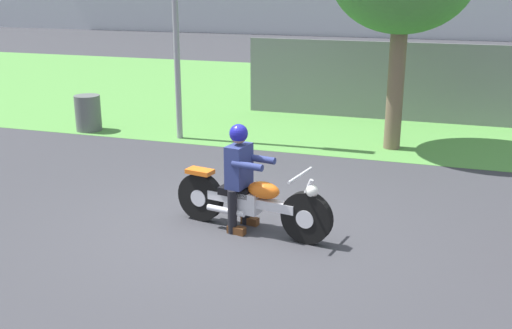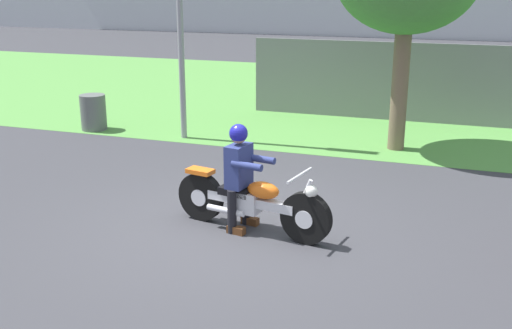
{
  "view_description": "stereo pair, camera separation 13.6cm",
  "coord_description": "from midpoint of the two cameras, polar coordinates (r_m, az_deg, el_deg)",
  "views": [
    {
      "loc": [
        2.65,
        -6.92,
        3.16
      ],
      "look_at": [
        0.34,
        0.21,
        0.85
      ],
      "focal_mm": 42.34,
      "sensor_mm": 36.0,
      "label": 1
    },
    {
      "loc": [
        2.78,
        -6.88,
        3.16
      ],
      "look_at": [
        0.34,
        0.21,
        0.85
      ],
      "focal_mm": 42.34,
      "sensor_mm": 36.0,
      "label": 2
    }
  ],
  "objects": [
    {
      "name": "fence_segment",
      "position": [
        14.35,
        13.76,
        7.57
      ],
      "size": [
        7.0,
        0.06,
        1.8
      ],
      "primitive_type": "cube",
      "color": "slate",
      "rests_on": "ground"
    },
    {
      "name": "motorcycle_lead",
      "position": [
        7.81,
        0.06,
        -3.57
      ],
      "size": [
        2.22,
        0.73,
        0.89
      ],
      "rotation": [
        0.0,
        0.0,
        -0.18
      ],
      "color": "black",
      "rests_on": "ground"
    },
    {
      "name": "trash_can",
      "position": [
        13.61,
        -14.84,
        4.78
      ],
      "size": [
        0.55,
        0.55,
        0.77
      ],
      "primitive_type": "cylinder",
      "color": "#595E5B",
      "rests_on": "ground"
    },
    {
      "name": "rider_lead",
      "position": [
        7.75,
        -1.02,
        -0.41
      ],
      "size": [
        0.61,
        0.53,
        1.41
      ],
      "rotation": [
        0.0,
        0.0,
        -0.18
      ],
      "color": "black",
      "rests_on": "ground"
    },
    {
      "name": "grass_verge",
      "position": [
        17.16,
        9.59,
        6.28
      ],
      "size": [
        60.0,
        12.0,
        0.01
      ],
      "primitive_type": "cube",
      "color": "#549342",
      "rests_on": "ground"
    },
    {
      "name": "ground",
      "position": [
        8.06,
        -2.33,
        -5.97
      ],
      "size": [
        120.0,
        120.0,
        0.0
      ],
      "primitive_type": "plane",
      "color": "#38383D"
    }
  ]
}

